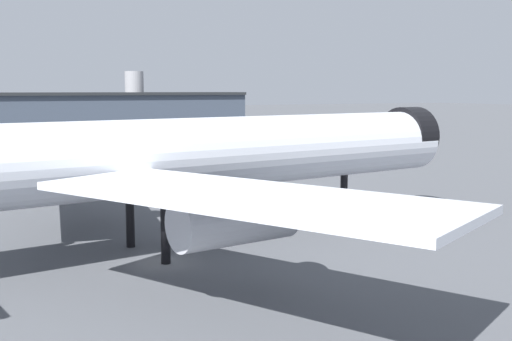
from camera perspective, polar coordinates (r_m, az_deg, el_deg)
ground at (r=48.74m, az=-8.43°, el=-8.14°), size 900.00×900.00×0.00m
airliner_near_gate at (r=50.89m, az=-7.43°, el=1.16°), size 63.79×57.72×17.10m
traffic_cone_wingtip at (r=88.07m, az=1.06°, el=-0.96°), size 0.53×0.53×0.66m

